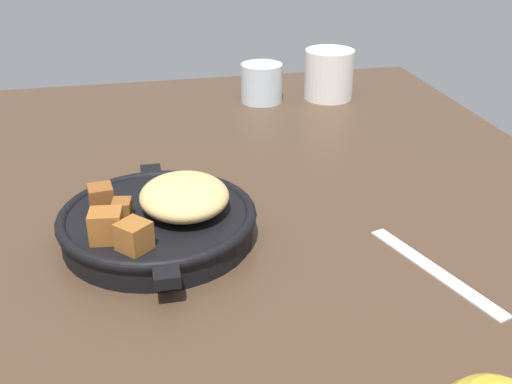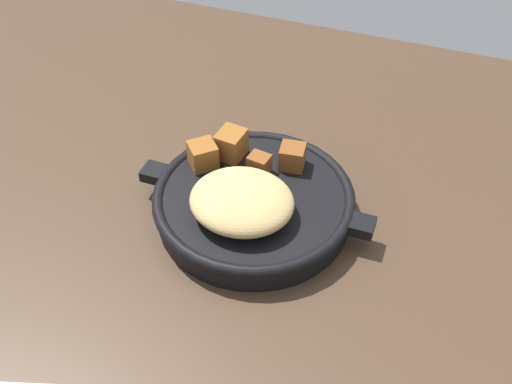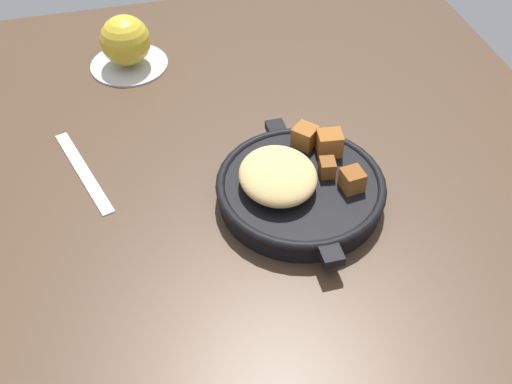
# 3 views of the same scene
# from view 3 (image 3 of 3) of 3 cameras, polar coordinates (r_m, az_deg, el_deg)

# --- Properties ---
(ground_plane) EXTENTS (1.14, 0.94, 0.02)m
(ground_plane) POSITION_cam_3_polar(r_m,az_deg,el_deg) (0.76, -0.14, -3.46)
(ground_plane) COLOR #473323
(cast_iron_skillet) EXTENTS (0.25, 0.21, 0.07)m
(cast_iron_skillet) POSITION_cam_3_polar(r_m,az_deg,el_deg) (0.76, 3.84, 0.53)
(cast_iron_skillet) COLOR black
(cast_iron_skillet) RESTS_ON ground_plane
(saucer_plate) EXTENTS (0.12, 0.12, 0.01)m
(saucer_plate) POSITION_cam_3_polar(r_m,az_deg,el_deg) (1.03, -11.48, 11.40)
(saucer_plate) COLOR #B7BABF
(saucer_plate) RESTS_ON ground_plane
(red_apple) EXTENTS (0.08, 0.08, 0.08)m
(red_apple) POSITION_cam_3_polar(r_m,az_deg,el_deg) (1.01, -11.82, 13.36)
(red_apple) COLOR gold
(red_apple) RESTS_ON saucer_plate
(butter_knife) EXTENTS (0.17, 0.07, 0.00)m
(butter_knife) POSITION_cam_3_polar(r_m,az_deg,el_deg) (0.84, -15.46, 1.84)
(butter_knife) COLOR silver
(butter_knife) RESTS_ON ground_plane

